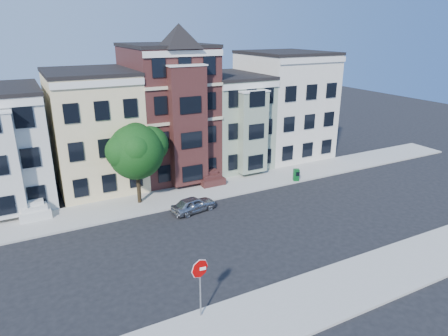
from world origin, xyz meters
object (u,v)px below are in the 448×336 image
parked_car (194,204)px  stop_sign (200,285)px  street_tree (136,155)px  newspaper_box (296,175)px

parked_car → stop_sign: (-4.55, -11.34, 1.33)m
parked_car → street_tree: bearing=34.3°
parked_car → stop_sign: 12.29m
parked_car → newspaper_box: size_ratio=3.24×
stop_sign → newspaper_box: bearing=48.5°
newspaper_box → stop_sign: bearing=-118.2°
parked_car → newspaper_box: newspaper_box is taller
newspaper_box → parked_car: bearing=-150.1°
newspaper_box → stop_sign: size_ratio=0.31×
street_tree → newspaper_box: bearing=-7.8°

